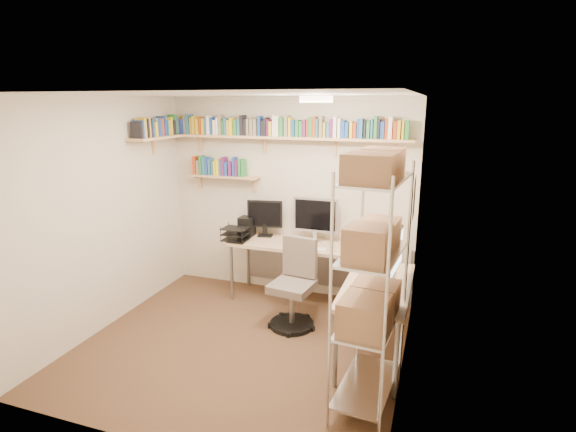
# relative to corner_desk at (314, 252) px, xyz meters

# --- Properties ---
(ground) EXTENTS (3.20, 3.20, 0.00)m
(ground) POSITION_rel_corner_desk_xyz_m (-0.49, -0.96, -0.75)
(ground) COLOR #4C3420
(ground) RESTS_ON ground
(room_shell) EXTENTS (3.24, 3.04, 2.52)m
(room_shell) POSITION_rel_corner_desk_xyz_m (-0.49, -0.96, 0.80)
(room_shell) COLOR beige
(room_shell) RESTS_ON ground
(wall_shelves) EXTENTS (3.12, 1.09, 0.80)m
(wall_shelves) POSITION_rel_corner_desk_xyz_m (-0.90, 0.34, 1.28)
(wall_shelves) COLOR tan
(wall_shelves) RESTS_ON ground
(corner_desk) EXTENTS (2.32, 1.97, 1.31)m
(corner_desk) POSITION_rel_corner_desk_xyz_m (0.00, 0.00, 0.00)
(corner_desk) COLOR beige
(corner_desk) RESTS_ON ground
(office_chair) EXTENTS (0.52, 0.53, 0.99)m
(office_chair) POSITION_rel_corner_desk_xyz_m (-0.12, -0.37, -0.33)
(office_chair) COLOR black
(office_chair) RESTS_ON ground
(wire_rack) EXTENTS (0.49, 0.89, 2.10)m
(wire_rack) POSITION_rel_corner_desk_xyz_m (0.87, -1.48, 0.56)
(wire_rack) COLOR silver
(wire_rack) RESTS_ON ground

